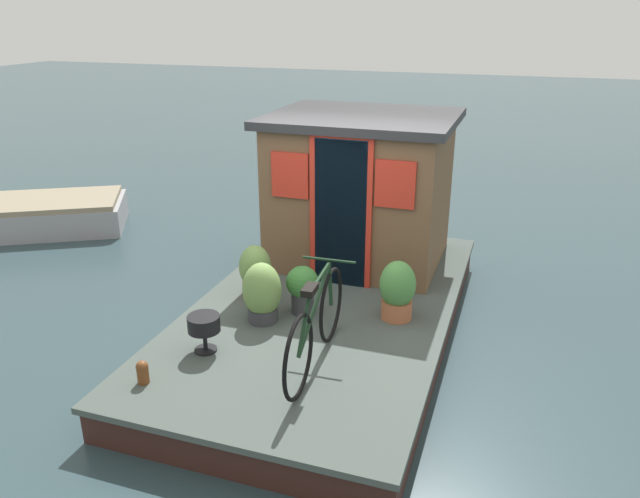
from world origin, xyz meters
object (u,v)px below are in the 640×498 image
Objects in this scene: houseboat_cabin at (361,188)px; potted_plant_thyme at (255,272)px; bicycle at (316,325)px; dinghy_boat at (16,216)px; mooring_bollard at (143,371)px; potted_plant_geranium at (397,290)px; potted_plant_succulent at (262,293)px; potted_plant_sage at (302,287)px; charcoal_grill at (204,325)px.

houseboat_cabin reaches higher than potted_plant_thyme.
houseboat_cabin is 1.29× the size of bicycle.
bicycle reaches higher than dinghy_boat.
mooring_bollard is at bearing -126.71° from dinghy_boat.
bicycle is 2.77× the size of potted_plant_thyme.
potted_plant_geranium is 1.38m from potted_plant_succulent.
bicycle reaches higher than potted_plant_thyme.
bicycle is (-2.60, -0.31, -0.53)m from houseboat_cabin.
potted_plant_geranium reaches higher than dinghy_boat.
bicycle is 1.54m from mooring_bollard.
mooring_bollard is 0.06× the size of dinghy_boat.
potted_plant_sage is at bearing -26.52° from mooring_bollard.
bicycle is 6.74m from dinghy_boat.
houseboat_cabin is 1.80m from potted_plant_sage.
potted_plant_succulent is (-1.98, 0.48, -0.62)m from houseboat_cabin.
charcoal_grill is at bearing -21.01° from mooring_bollard.
bicycle is at bearing -127.91° from potted_plant_succulent.
mooring_bollard is (-1.88, 1.80, -0.20)m from potted_plant_geranium.
dinghy_boat is at bearing 53.29° from mooring_bollard.
bicycle is 1.53m from potted_plant_thyme.
potted_plant_thyme reaches higher than potted_plant_sage.
mooring_bollard is at bearing 159.52° from potted_plant_succulent.
houseboat_cabin reaches higher than potted_plant_succulent.
houseboat_cabin is at bearing -5.39° from potted_plant_sage.
potted_plant_geranium is 0.18× the size of dinghy_boat.
potted_plant_geranium reaches higher than mooring_bollard.
houseboat_cabin is at bearing -26.85° from potted_plant_thyme.
dinghy_boat is (0.22, 5.79, -1.05)m from houseboat_cabin.
dinghy_boat is (2.20, 5.31, -0.44)m from potted_plant_succulent.
potted_plant_succulent is at bearing -112.51° from dinghy_boat.
potted_plant_geranium is at bearing -104.44° from dinghy_boat.
bicycle reaches higher than potted_plant_succulent.
houseboat_cabin is 3.60m from mooring_bollard.
potted_plant_geranium is 1.02× the size of potted_plant_thyme.
charcoal_grill is (-1.03, 0.59, -0.03)m from potted_plant_sage.
potted_plant_thyme is at bearing 44.89° from bicycle.
charcoal_grill is (-2.71, 0.75, -0.66)m from houseboat_cabin.
houseboat_cabin is at bearing -16.51° from mooring_bollard.
mooring_bollard is at bearing 158.99° from charcoal_grill.
potted_plant_sage is 0.44m from potted_plant_succulent.
houseboat_cabin is 2.67m from bicycle.
potted_plant_sage is 0.82× the size of potted_plant_succulent.
potted_plant_geranium is 0.99× the size of potted_plant_succulent.
potted_plant_succulent is at bearing 52.09° from bicycle.
potted_plant_thyme is 0.63m from potted_plant_sage.
potted_plant_thyme is (1.09, 1.08, -0.09)m from bicycle.
bicycle is 4.70× the size of charcoal_grill.
potted_plant_succulent is 1.74× the size of charcoal_grill.
potted_plant_succulent is at bearing -20.48° from mooring_bollard.
potted_plant_geranium is at bearing -43.84° from mooring_bollard.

